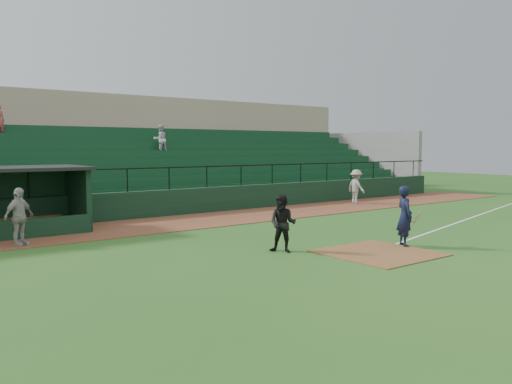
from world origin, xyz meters
TOP-DOWN VIEW (x-y plane):
  - ground at (0.00, 0.00)m, footprint 90.00×90.00m
  - warning_track at (0.00, 8.00)m, footprint 40.00×4.00m
  - home_plate_dirt at (0.00, -1.00)m, footprint 3.00×3.00m
  - foul_line at (8.00, 1.20)m, footprint 17.49×4.44m
  - stadium_structure at (-0.00, 16.46)m, footprint 38.00×13.08m
  - batter_at_plate at (1.49, -0.78)m, footprint 1.16×0.83m
  - umpire at (-2.15, 0.84)m, footprint 1.01×1.06m
  - runner at (9.58, 8.50)m, footprint 0.83×1.27m
  - dugout_player_a at (-8.18, 6.53)m, footprint 1.15×0.93m

SIDE VIEW (x-z plane):
  - ground at x=0.00m, z-range 0.00..0.00m
  - foul_line at x=8.00m, z-range 0.00..0.01m
  - warning_track at x=0.00m, z-range 0.00..0.03m
  - home_plate_dirt at x=0.00m, z-range 0.00..0.03m
  - umpire at x=-2.15m, z-range 0.00..1.72m
  - dugout_player_a at x=-8.18m, z-range 0.03..1.86m
  - runner at x=9.58m, z-range 0.03..1.88m
  - batter_at_plate at x=1.49m, z-range 0.00..1.92m
  - stadium_structure at x=0.00m, z-range -0.90..5.50m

